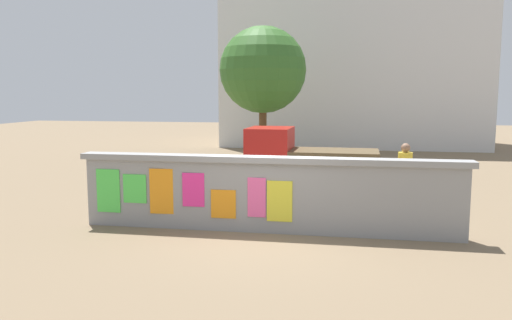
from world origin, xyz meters
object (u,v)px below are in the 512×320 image
Objects in this scene: bicycle_near at (211,192)px; tree_roadside at (263,70)px; auto_rickshaw_truck at (305,162)px; motorcycle at (195,174)px; person_walking at (405,169)px.

tree_roadside is (-0.18, 8.80, 3.38)m from bicycle_near.
auto_rickshaw_truck is 1.91× the size of motorcycle.
bicycle_near reaches higher than motorcycle.
person_walking is (5.74, -1.59, 0.52)m from motorcycle.
auto_rickshaw_truck reaches higher than person_walking.
auto_rickshaw_truck reaches higher than motorcycle.
motorcycle is 2.39m from bicycle_near.
auto_rickshaw_truck is at bearing 44.48° from bicycle_near.
motorcycle is at bearing 116.27° from bicycle_near.
motorcycle is 5.98m from person_walking.
bicycle_near is 0.31× the size of tree_roadside.
bicycle_near is 9.43m from tree_roadside.
person_walking is (4.68, 0.55, 0.62)m from bicycle_near.
motorcycle is (-3.20, 0.03, -0.44)m from auto_rickshaw_truck.
bicycle_near is (-2.14, -2.11, -0.54)m from auto_rickshaw_truck.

